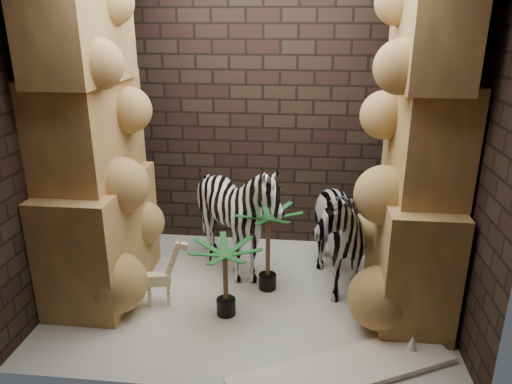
# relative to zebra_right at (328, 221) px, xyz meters

# --- Properties ---
(floor) EXTENTS (3.50, 3.50, 0.00)m
(floor) POSITION_rel_zebra_right_xyz_m (-0.71, -0.28, -0.69)
(floor) COLOR beige
(floor) RESTS_ON ground
(wall_back) EXTENTS (3.50, 0.00, 3.50)m
(wall_back) POSITION_rel_zebra_right_xyz_m (-0.71, 0.97, 0.81)
(wall_back) COLOR #2D2319
(wall_back) RESTS_ON ground
(wall_front) EXTENTS (3.50, 0.00, 3.50)m
(wall_front) POSITION_rel_zebra_right_xyz_m (-0.71, -1.53, 0.81)
(wall_front) COLOR #2D2319
(wall_front) RESTS_ON ground
(wall_left) EXTENTS (0.00, 3.00, 3.00)m
(wall_left) POSITION_rel_zebra_right_xyz_m (-2.46, -0.28, 0.81)
(wall_left) COLOR #2D2319
(wall_left) RESTS_ON ground
(wall_right) EXTENTS (0.00, 3.00, 3.00)m
(wall_right) POSITION_rel_zebra_right_xyz_m (1.04, -0.28, 0.81)
(wall_right) COLOR #2D2319
(wall_right) RESTS_ON ground
(rock_pillar_left) EXTENTS (0.68, 1.30, 3.00)m
(rock_pillar_left) POSITION_rel_zebra_right_xyz_m (-2.11, -0.28, 0.81)
(rock_pillar_left) COLOR #DEA758
(rock_pillar_left) RESTS_ON floor
(rock_pillar_right) EXTENTS (0.58, 1.25, 3.00)m
(rock_pillar_right) POSITION_rel_zebra_right_xyz_m (0.71, -0.28, 0.81)
(rock_pillar_right) COLOR #DEA758
(rock_pillar_right) RESTS_ON floor
(zebra_right) EXTENTS (0.90, 1.28, 1.38)m
(zebra_right) POSITION_rel_zebra_right_xyz_m (0.00, 0.00, 0.00)
(zebra_right) COLOR white
(zebra_right) RESTS_ON floor
(zebra_left) EXTENTS (1.08, 1.32, 1.15)m
(zebra_left) POSITION_rel_zebra_right_xyz_m (-0.87, 0.09, -0.11)
(zebra_left) COLOR white
(zebra_left) RESTS_ON floor
(giraffe_toy) EXTENTS (0.36, 0.18, 0.67)m
(giraffe_toy) POSITION_rel_zebra_right_xyz_m (-1.51, -0.52, -0.35)
(giraffe_toy) COLOR #F4E5A8
(giraffe_toy) RESTS_ON floor
(palm_front) EXTENTS (0.36, 0.36, 0.84)m
(palm_front) POSITION_rel_zebra_right_xyz_m (-0.55, -0.13, -0.27)
(palm_front) COLOR #0F4C1D
(palm_front) RESTS_ON floor
(palm_back) EXTENTS (0.36, 0.36, 0.68)m
(palm_back) POSITION_rel_zebra_right_xyz_m (-0.88, -0.60, -0.35)
(palm_back) COLOR #0F4C1D
(palm_back) RESTS_ON floor
(surfboard) EXTENTS (1.73, 1.16, 0.05)m
(surfboard) POSITION_rel_zebra_right_xyz_m (0.11, -1.26, -0.66)
(surfboard) COLOR white
(surfboard) RESTS_ON floor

